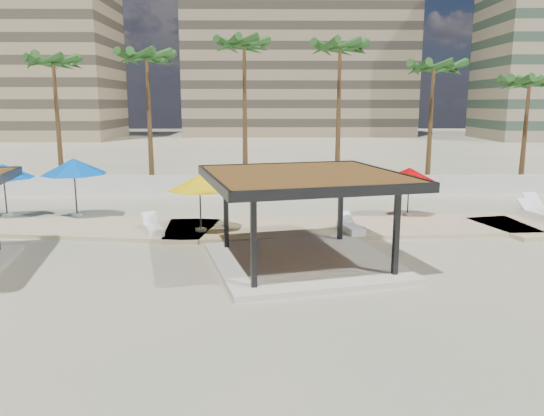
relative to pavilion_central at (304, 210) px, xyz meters
The scene contains 19 objects.
ground 2.67m from the pavilion_central, 78.07° to the right, with size 200.00×200.00×0.00m, color tan.
promenade 6.58m from the pavilion_central, 67.83° to the left, with size 44.45×7.97×0.24m.
boundary_wall 14.25m from the pavilion_central, 88.45° to the left, with size 56.00×0.30×1.20m, color silver.
building_mid 77.30m from the pavilion_central, 86.71° to the left, with size 38.00×16.00×30.40m.
pavilion_central is the anchor object (origin of this frame).
umbrella_a 12.75m from the pavilion_central, 144.57° to the left, with size 3.71×3.71×2.77m.
umbrella_b 5.84m from the pavilion_central, 133.93° to the left, with size 3.33×3.33×2.43m.
umbrella_c 9.26m from the pavilion_central, 52.88° to the left, with size 3.30×3.30×2.31m.
umbrella_f 15.59m from the pavilion_central, 151.72° to the left, with size 3.42×3.42×2.51m.
lounger_a 7.43m from the pavilion_central, 146.34° to the left, with size 1.26×1.97×0.71m.
lounger_b 4.88m from the pavilion_central, 60.50° to the left, with size 1.01×1.96×0.71m.
lounger_c 13.26m from the pavilion_central, 29.62° to the left, with size 1.19×2.24×0.81m.
lounger_d 14.27m from the pavilion_central, 31.63° to the left, with size 0.82×2.40×0.90m.
palm_b 23.09m from the pavilion_central, 130.88° to the left, with size 3.00×3.00×8.91m.
palm_c 19.40m from the pavilion_central, 117.88° to the left, with size 3.00×3.00×9.14m.
palm_d 18.59m from the pavilion_central, 98.71° to the left, with size 3.00×3.00×9.97m.
palm_e 18.19m from the pavilion_central, 78.47° to the left, with size 3.00×3.00×9.77m.
palm_f 20.00m from the pavilion_central, 60.79° to the left, with size 3.00×3.00×8.55m.
palm_g 22.95m from the pavilion_central, 46.80° to the left, with size 3.00×3.00×7.62m.
Camera 1 is at (-1.70, -15.86, 5.52)m, focal length 35.00 mm.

